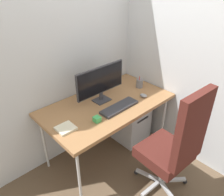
{
  "coord_description": "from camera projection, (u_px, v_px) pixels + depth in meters",
  "views": [
    {
      "loc": [
        -1.4,
        -1.57,
        2.07
      ],
      "look_at": [
        -0.0,
        -0.08,
        0.86
      ],
      "focal_mm": 35.91,
      "sensor_mm": 36.0,
      "label": 1
    }
  ],
  "objects": [
    {
      "name": "notebook",
      "position": [
        66.0,
        128.0,
        2.07
      ],
      "size": [
        0.17,
        0.16,
        0.02
      ],
      "primitive_type": "cube",
      "rotation": [
        0.0,
        0.0,
        -0.01
      ],
      "color": "beige",
      "rests_on": "desk"
    },
    {
      "name": "keyboard",
      "position": [
        119.0,
        107.0,
        2.38
      ],
      "size": [
        0.45,
        0.15,
        0.03
      ],
      "color": "#333338",
      "rests_on": "desk"
    },
    {
      "name": "desk",
      "position": [
        107.0,
        106.0,
        2.49
      ],
      "size": [
        1.45,
        0.8,
        0.76
      ],
      "color": "#996B42",
      "rests_on": "ground_plane"
    },
    {
      "name": "wall_back",
      "position": [
        80.0,
        37.0,
        2.42
      ],
      "size": [
        3.17,
        0.04,
        2.8
      ],
      "primitive_type": "cube",
      "color": "silver",
      "rests_on": "ground_plane"
    },
    {
      "name": "desk_clamp_accessory",
      "position": [
        97.0,
        119.0,
        2.17
      ],
      "size": [
        0.06,
        0.06,
        0.05
      ],
      "primitive_type": "cube",
      "color": "#3FAD59",
      "rests_on": "desk"
    },
    {
      "name": "monitor",
      "position": [
        101.0,
        81.0,
        2.41
      ],
      "size": [
        0.63,
        0.14,
        0.4
      ],
      "color": "#333338",
      "rests_on": "desk"
    },
    {
      "name": "mouse",
      "position": [
        144.0,
        96.0,
        2.58
      ],
      "size": [
        0.07,
        0.09,
        0.04
      ],
      "primitive_type": "ellipsoid",
      "rotation": [
        0.0,
        0.0,
        0.08
      ],
      "color": "gray",
      "rests_on": "desk"
    },
    {
      "name": "wall_side_right",
      "position": [
        173.0,
        37.0,
        2.44
      ],
      "size": [
        0.04,
        2.52,
        2.8
      ],
      "primitive_type": "cube",
      "color": "silver",
      "rests_on": "ground_plane"
    },
    {
      "name": "pen_holder",
      "position": [
        140.0,
        83.0,
        2.77
      ],
      "size": [
        0.08,
        0.08,
        0.15
      ],
      "color": "slate",
      "rests_on": "desk"
    },
    {
      "name": "ground_plane",
      "position": [
        108.0,
        153.0,
        2.86
      ],
      "size": [
        8.0,
        8.0,
        0.0
      ],
      "primitive_type": "plane",
      "color": "brown"
    },
    {
      "name": "office_chair",
      "position": [
        175.0,
        146.0,
        2.07
      ],
      "size": [
        0.57,
        0.59,
        1.25
      ],
      "color": "black",
      "rests_on": "ground_plane"
    },
    {
      "name": "filing_cabinet",
      "position": [
        128.0,
        119.0,
        3.01
      ],
      "size": [
        0.39,
        0.49,
        0.58
      ],
      "color": "#B2B5BA",
      "rests_on": "ground_plane"
    }
  ]
}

